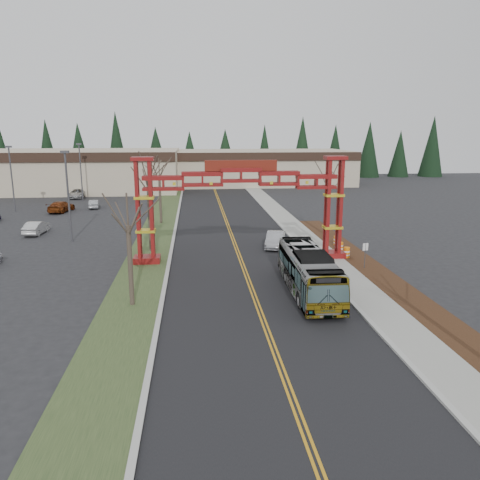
{
  "coord_description": "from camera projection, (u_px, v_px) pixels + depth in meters",
  "views": [
    {
      "loc": [
        -3.87,
        -20.81,
        10.86
      ],
      "look_at": [
        -0.62,
        12.49,
        3.11
      ],
      "focal_mm": 35.0,
      "sensor_mm": 36.0,
      "label": 1
    }
  ],
  "objects": [
    {
      "name": "landscape_strip",
      "position": [
        393.0,
        286.0,
        33.65
      ],
      "size": [
        2.6,
        50.0,
        0.12
      ],
      "primitive_type": "cube",
      "color": "black",
      "rests_on": "ground"
    },
    {
      "name": "parked_car_far_a",
      "position": [
        94.0,
        204.0,
        68.06
      ],
      "size": [
        1.83,
        3.87,
        1.23
      ],
      "primitive_type": "imported",
      "rotation": [
        0.0,
        0.0,
        3.29
      ],
      "color": "#ABAEB3",
      "rests_on": "ground"
    },
    {
      "name": "light_pole_near",
      "position": [
        68.0,
        190.0,
        46.29
      ],
      "size": [
        0.79,
        0.39,
        9.09
      ],
      "color": "#3F3F44",
      "rests_on": "ground"
    },
    {
      "name": "retail_building_east",
      "position": [
        259.0,
        167.0,
        100.68
      ],
      "size": [
        38.0,
        20.3,
        7.0
      ],
      "color": "#BAAC8E",
      "rests_on": "ground"
    },
    {
      "name": "retail_building_west",
      "position": [
        56.0,
        170.0,
        89.07
      ],
      "size": [
        46.0,
        22.3,
        7.5
      ],
      "color": "#BAAC8E",
      "rests_on": "ground"
    },
    {
      "name": "barrel_south",
      "position": [
        347.0,
        253.0,
        40.92
      ],
      "size": [
        0.56,
        0.56,
        1.04
      ],
      "color": "orange",
      "rests_on": "ground"
    },
    {
      "name": "gateway_arch",
      "position": [
        241.0,
        192.0,
        39.1
      ],
      "size": [
        18.2,
        1.6,
        8.9
      ],
      "color": "#640D0F",
      "rests_on": "ground"
    },
    {
      "name": "bare_tree_median_near",
      "position": [
        128.0,
        226.0,
        28.82
      ],
      "size": [
        3.07,
        3.07,
        7.25
      ],
      "color": "#382D26",
      "rests_on": "ground"
    },
    {
      "name": "silver_sedan",
      "position": [
        275.0,
        240.0,
        44.97
      ],
      "size": [
        2.69,
        4.84,
        1.51
      ],
      "primitive_type": "imported",
      "rotation": [
        0.0,
        0.0,
        -0.25
      ],
      "color": "#A5A8AD",
      "rests_on": "ground"
    },
    {
      "name": "transit_bus",
      "position": [
        309.0,
        272.0,
        32.06
      ],
      "size": [
        2.82,
        10.94,
        3.03
      ],
      "primitive_type": "imported",
      "rotation": [
        0.0,
        0.0,
        -0.03
      ],
      "color": "#B4B8BC",
      "rests_on": "ground"
    },
    {
      "name": "curb_right",
      "position": [
        294.0,
        240.0,
        47.81
      ],
      "size": [
        0.3,
        110.0,
        0.15
      ],
      "primitive_type": "cube",
      "color": "#ABABA6",
      "rests_on": "ground"
    },
    {
      "name": "parked_car_far_b",
      "position": [
        77.0,
        193.0,
        78.71
      ],
      "size": [
        2.87,
        5.55,
        1.5
      ],
      "primitive_type": "imported",
      "rotation": [
        0.0,
        0.0,
        0.07
      ],
      "color": "#BDBDBD",
      "rests_on": "ground"
    },
    {
      "name": "light_pole_far",
      "position": [
        81.0,
        168.0,
        74.62
      ],
      "size": [
        0.79,
        0.4,
        9.12
      ],
      "color": "#3F3F44",
      "rests_on": "ground"
    },
    {
      "name": "parked_car_near_b",
      "position": [
        36.0,
        228.0,
        50.77
      ],
      "size": [
        1.76,
        4.41,
        1.43
      ],
      "primitive_type": "imported",
      "rotation": [
        0.0,
        0.0,
        3.08
      ],
      "color": "silver",
      "rests_on": "ground"
    },
    {
      "name": "grass_median",
      "position": [
        154.0,
        243.0,
        46.47
      ],
      "size": [
        4.0,
        110.0,
        0.08
      ],
      "primitive_type": "cube",
      "color": "#2E4120",
      "rests_on": "ground"
    },
    {
      "name": "ground",
      "position": [
        277.0,
        358.0,
        23.0
      ],
      "size": [
        200.0,
        200.0,
        0.0
      ],
      "primitive_type": "plane",
      "color": "black",
      "rests_on": "ground"
    },
    {
      "name": "parked_car_mid_a",
      "position": [
        61.0,
        207.0,
        64.89
      ],
      "size": [
        2.99,
        5.5,
        1.51
      ],
      "primitive_type": "imported",
      "rotation": [
        0.0,
        0.0,
        2.97
      ],
      "color": "maroon",
      "rests_on": "ground"
    },
    {
      "name": "bare_tree_median_far",
      "position": [
        159.0,
        175.0,
        55.63
      ],
      "size": [
        2.96,
        2.96,
        7.8
      ],
      "color": "#382D26",
      "rests_on": "ground"
    },
    {
      "name": "lane_line_right",
      "position": [
        235.0,
        242.0,
        47.25
      ],
      "size": [
        0.12,
        100.0,
        0.01
      ],
      "primitive_type": "cube",
      "color": "#C78717",
      "rests_on": "road"
    },
    {
      "name": "lane_line_left",
      "position": [
        233.0,
        242.0,
        47.22
      ],
      "size": [
        0.12,
        100.0,
        0.01
      ],
      "primitive_type": "cube",
      "color": "#C78717",
      "rests_on": "road"
    },
    {
      "name": "sidewalk_right",
      "position": [
        308.0,
        240.0,
        47.94
      ],
      "size": [
        2.6,
        110.0,
        0.14
      ],
      "primitive_type": "cube",
      "color": "gray",
      "rests_on": "ground"
    },
    {
      "name": "bare_tree_median_mid",
      "position": [
        148.0,
        182.0,
        42.04
      ],
      "size": [
        3.41,
        3.41,
        8.8
      ],
      "color": "#382D26",
      "rests_on": "ground"
    },
    {
      "name": "conifer_treeline",
      "position": [
        211.0,
        151.0,
        110.76
      ],
      "size": [
        116.1,
        5.6,
        13.0
      ],
      "color": "black",
      "rests_on": "ground"
    },
    {
      "name": "barrel_north",
      "position": [
        336.0,
        241.0,
        45.53
      ],
      "size": [
        0.53,
        0.53,
        0.99
      ],
      "color": "orange",
      "rests_on": "ground"
    },
    {
      "name": "barrel_mid",
      "position": [
        340.0,
        247.0,
        43.35
      ],
      "size": [
        0.49,
        0.49,
        0.91
      ],
      "color": "orange",
      "rests_on": "ground"
    },
    {
      "name": "curb_left",
      "position": [
        173.0,
        243.0,
        46.64
      ],
      "size": [
        0.3,
        110.0,
        0.15
      ],
      "primitive_type": "cube",
      "color": "#ABABA6",
      "rests_on": "ground"
    },
    {
      "name": "road",
      "position": [
        234.0,
        242.0,
        47.24
      ],
      "size": [
        12.0,
        110.0,
        0.02
      ],
      "primitive_type": "cube",
      "color": "black",
      "rests_on": "ground"
    },
    {
      "name": "light_pole_mid",
      "position": [
        11.0,
        174.0,
        64.1
      ],
      "size": [
        0.78,
        0.39,
        9.03
      ],
      "color": "#3F3F44",
      "rests_on": "ground"
    },
    {
      "name": "street_sign",
      "position": [
        365.0,
        251.0,
        37.47
      ],
      "size": [
        0.49,
        0.17,
        2.18
      ],
      "color": "#3F3F44",
      "rests_on": "ground"
    },
    {
      "name": "bare_tree_right_far",
      "position": [
        329.0,
        183.0,
        48.46
      ],
      "size": [
        3.1,
        3.1,
        7.82
      ],
      "color": "#382D26",
      "rests_on": "ground"
    }
  ]
}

